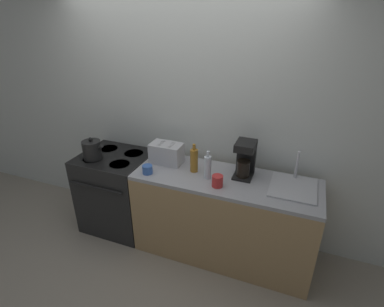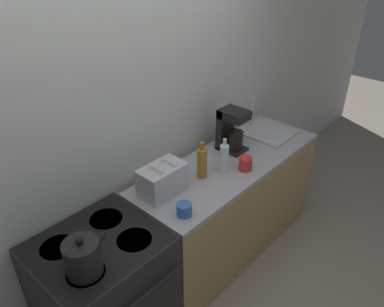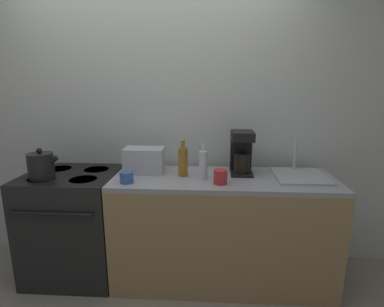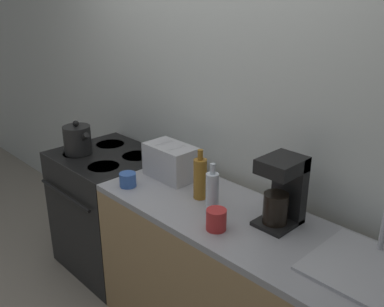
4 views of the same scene
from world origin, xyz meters
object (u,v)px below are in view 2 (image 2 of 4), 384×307
Objects in this scene: stove at (106,294)px; coffee_maker at (231,129)px; kettle at (83,257)px; bottle_amber at (202,163)px; bottle_clear at (224,158)px; cup_blue at (184,209)px; cup_red at (245,164)px; toaster at (163,180)px.

stove is 1.52m from coffee_maker.
kettle is at bearing -171.42° from coffee_maker.
bottle_amber reaches higher than stove.
stove is 3.27× the size of bottle_clear.
bottle_amber reaches higher than cup_blue.
bottle_amber is at bearing 6.96° from kettle.
kettle reaches higher than cup_red.
stove is 1.08m from bottle_amber.
cup_red is at bearing -31.68° from bottle_amber.
coffee_maker is 1.23× the size of bottle_amber.
toaster is 0.51m from bottle_clear.
bottle_clear reaches higher than cup_blue.
cup_blue is at bearing -153.29° from bottle_amber.
toaster is 0.29m from cup_blue.
coffee_maker reaches higher than toaster.
kettle is 0.75× the size of toaster.
coffee_maker is at bearing 57.84° from cup_red.
coffee_maker is at bearing 12.29° from bottle_amber.
bottle_clear is (-0.31, -0.18, -0.07)m from coffee_maker.
bottle_clear is (0.48, -0.14, 0.01)m from toaster.
toaster is 0.66m from cup_red.
cup_blue is (-0.86, -0.30, -0.14)m from coffee_maker.
stove is at bearing -175.71° from coffee_maker.
bottle_amber is at bearing 26.71° from cup_blue.
cup_blue is (-0.07, -0.27, -0.06)m from toaster.
kettle is at bearing 174.28° from cup_blue.
cup_blue is at bearing -5.72° from kettle.
coffee_maker reaches higher than bottle_clear.
coffee_maker reaches higher than kettle.
bottle_amber reaches higher than bottle_clear.
toaster is (0.60, 0.07, 0.54)m from stove.
cup_red is at bearing 1.82° from cup_blue.
kettle is at bearing -165.12° from toaster.
cup_red is (1.37, -0.05, -0.05)m from kettle.
toaster is (0.76, 0.20, 0.00)m from kettle.
kettle is 1.09m from bottle_amber.
bottle_amber reaches higher than toaster.
toaster is at bearing -177.67° from coffee_maker.
coffee_maker is (1.55, 0.23, 0.08)m from kettle.
kettle is 0.84× the size of bottle_amber.
kettle is at bearing -173.04° from bottle_amber.
coffee_maker is at bearing 19.26° from cup_blue.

